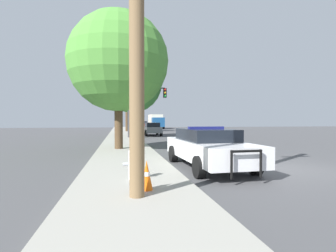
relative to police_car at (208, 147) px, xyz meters
The scene contains 12 objects.
ground_plane 2.46m from the police_car, 16.28° to the right, with size 110.00×110.00×0.00m, color #474749.
sidewalk_left 3.00m from the police_car, 166.99° to the right, with size 3.00×110.00×0.13m.
police_car is the anchor object (origin of this frame).
fire_hydrant 3.49m from the police_car, 144.43° to the right, with size 0.51×0.22×0.83m.
traffic_light 15.65m from the police_car, 93.05° to the left, with size 3.65×0.35×4.77m.
car_background_distant 43.01m from the police_car, 87.98° to the left, with size 2.04×4.32×1.53m.
car_background_midblock 20.30m from the police_car, 88.61° to the left, with size 1.89×4.60×1.45m.
box_truck 43.41m from the police_car, 84.51° to the left, with size 2.60×6.91×2.86m.
tree_sidewalk_near 7.83m from the police_car, 118.95° to the left, with size 5.55×5.55×7.62m.
tree_sidewalk_mid 17.43m from the police_car, 96.57° to the left, with size 5.92×5.92×8.22m.
tree_sidewalk_far 29.53m from the police_car, 94.04° to the left, with size 3.72×3.72×7.02m.
traffic_cone 4.07m from the police_car, 129.15° to the right, with size 0.28×0.28×0.67m.
Camera 1 is at (-5.43, -8.39, 1.71)m, focal length 28.00 mm.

